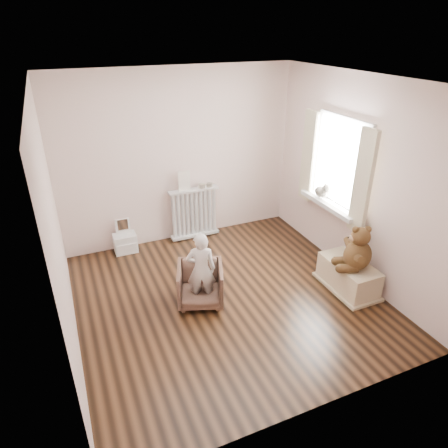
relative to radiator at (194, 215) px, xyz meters
name	(u,v)px	position (x,y,z in m)	size (l,w,h in m)	color
floor	(227,297)	(-0.17, -1.68, -0.39)	(3.60, 3.60, 0.01)	black
ceiling	(228,81)	(-0.17, -1.68, 2.21)	(3.60, 3.60, 0.01)	white
back_wall	(179,158)	(-0.17, 0.12, 0.91)	(3.60, 0.02, 2.60)	beige
front_wall	(324,292)	(-0.17, -3.48, 0.91)	(3.60, 0.02, 2.60)	beige
left_wall	(56,233)	(-1.97, -1.68, 0.91)	(0.02, 3.60, 2.60)	beige
right_wall	(357,181)	(1.63, -1.68, 0.91)	(0.02, 3.60, 2.60)	beige
window	(341,163)	(1.59, -1.38, 1.06)	(0.03, 0.90, 1.10)	white
window_sill	(330,204)	(1.50, -1.38, 0.48)	(0.22, 1.10, 0.06)	silver
curtain_left	(363,183)	(1.48, -1.95, 1.00)	(0.06, 0.26, 1.30)	beige
curtain_right	(309,157)	(1.48, -0.81, 1.00)	(0.06, 0.26, 1.30)	beige
radiator	(194,215)	(0.00, 0.00, 0.00)	(0.78, 0.15, 0.83)	silver
paper_doll	(184,181)	(-0.14, 0.00, 0.59)	(0.19, 0.02, 0.31)	beige
tin_a	(202,186)	(0.14, 0.00, 0.47)	(0.11, 0.11, 0.06)	#A59E8C
tin_b	(210,185)	(0.27, 0.00, 0.46)	(0.10, 0.10, 0.06)	#A59E8C
toy_vanity	(124,235)	(-1.12, -0.03, -0.11)	(0.33, 0.24, 0.52)	silver
armchair	(200,284)	(-0.50, -1.62, -0.14)	(0.54, 0.55, 0.50)	brown
child	(201,269)	(-0.50, -1.67, 0.11)	(0.35, 0.23, 0.95)	beige
toy_bench	(348,275)	(1.35, -2.11, -0.19)	(0.42, 0.79, 0.37)	beige
teddy_bear	(359,247)	(1.34, -2.21, 0.28)	(0.47, 0.36, 0.57)	#392310
plush_cat	(322,191)	(1.49, -1.19, 0.61)	(0.17, 0.28, 0.24)	slate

